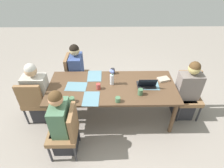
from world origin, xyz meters
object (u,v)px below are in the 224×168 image
flower_vase (112,76)px  coffee_mug_centre_left (140,92)px  coffee_mug_near_left (72,100)px  coffee_mug_far_left (98,86)px  dining_table (112,89)px  chair_head_right_left_mid (34,100)px  person_head_right_left_mid (39,96)px  person_head_left_right_near (186,94)px  book_red_cover (163,79)px  chair_far_left_far (67,130)px  coffee_mug_near_right (113,71)px  laptop_head_left_right_near (147,84)px  person_far_left_far (62,126)px  coffee_mug_centre_right (118,100)px  chair_head_left_right_near (188,92)px  person_near_left_near (78,74)px  chair_near_left_near (75,73)px

flower_vase → coffee_mug_centre_left: flower_vase is taller
coffee_mug_near_left → coffee_mug_far_left: (-0.40, -0.32, 0.01)m
dining_table → flower_vase: bearing=-93.3°
chair_head_right_left_mid → person_head_right_left_mid: (-0.06, -0.07, 0.03)m
person_head_left_right_near → book_red_cover: (0.43, -0.15, 0.22)m
person_head_right_left_mid → chair_far_left_far: person_head_right_left_mid is taller
coffee_mug_centre_left → chair_far_left_far: bearing=25.1°
person_head_left_right_near → coffee_mug_near_right: person_head_left_right_near is taller
person_head_right_left_mid → coffee_mug_near_right: person_head_right_left_mid is taller
dining_table → coffee_mug_near_right: bearing=-92.7°
chair_far_left_far → coffee_mug_centre_left: bearing=-154.9°
laptop_head_left_right_near → person_far_left_far: bearing=27.0°
coffee_mug_centre_left → coffee_mug_centre_right: 0.41m
person_far_left_far → person_head_left_right_near: 2.25m
flower_vase → coffee_mug_near_right: (-0.02, -0.34, -0.11)m
flower_vase → coffee_mug_centre_right: size_ratio=3.62×
chair_head_right_left_mid → coffee_mug_centre_right: bearing=167.8°
coffee_mug_far_left → coffee_mug_centre_left: bearing=167.1°
person_head_right_left_mid → laptop_head_left_right_near: 1.94m
chair_head_right_left_mid → book_red_cover: 2.36m
chair_far_left_far → laptop_head_left_right_near: size_ratio=2.81×
laptop_head_left_right_near → book_red_cover: (-0.34, -0.18, -0.02)m
chair_head_left_right_near → laptop_head_left_right_near: size_ratio=2.81×
coffee_mug_centre_right → person_far_left_far: bearing=20.1°
person_near_left_near → coffee_mug_far_left: bearing=122.2°
person_head_left_right_near → flower_vase: size_ratio=3.96×
dining_table → person_head_left_right_near: person_head_left_right_near is taller
laptop_head_left_right_near → person_near_left_near: bearing=-28.6°
dining_table → chair_head_right_left_mid: bearing=3.0°
person_far_left_far → laptop_head_left_right_near: bearing=-153.0°
chair_head_left_right_near → coffee_mug_near_right: 1.47m
coffee_mug_near_right → coffee_mug_far_left: size_ratio=0.99×
chair_near_left_near → coffee_mug_centre_right: chair_near_left_near is taller
chair_near_left_near → chair_head_left_right_near: size_ratio=1.00×
person_near_left_near → chair_far_left_far: person_near_left_near is taller
coffee_mug_near_left → dining_table: bearing=-148.5°
person_far_left_far → chair_head_left_right_near: 2.33m
flower_vase → chair_far_left_far: bearing=50.3°
dining_table → chair_far_left_far: chair_far_left_far is taller
person_head_right_left_mid → coffee_mug_centre_right: size_ratio=14.34×
person_head_right_left_mid → coffee_mug_near_left: size_ratio=13.92×
coffee_mug_centre_right → chair_head_right_left_mid: bearing=-12.2°
person_head_right_left_mid → flower_vase: bearing=-177.2°
flower_vase → coffee_mug_centre_left: (-0.46, 0.29, -0.11)m
coffee_mug_near_right → coffee_mug_far_left: 0.54m
dining_table → person_head_left_right_near: bearing=-178.9°
person_near_left_near → coffee_mug_far_left: size_ratio=11.56×
coffee_mug_centre_right → person_head_left_right_near: bearing=-161.9°
dining_table → laptop_head_left_right_near: bearing=178.9°
person_head_right_left_mid → chair_head_left_right_near: size_ratio=1.33×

